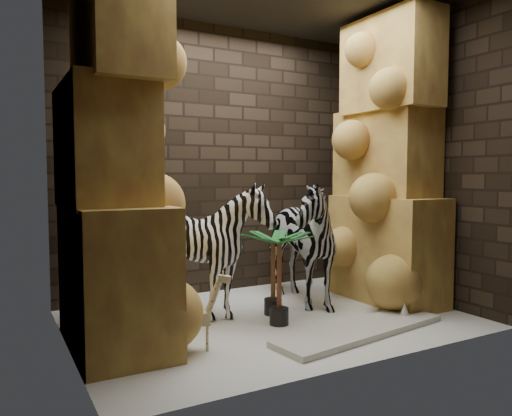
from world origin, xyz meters
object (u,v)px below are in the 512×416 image
zebra_left (208,257)px  surfboard (361,330)px  zebra_right (292,232)px  palm_front (273,273)px  giraffe_toy (196,310)px  palm_back (279,278)px

zebra_left → surfboard: zebra_left is taller
zebra_right → palm_front: 0.59m
giraffe_toy → surfboard: size_ratio=0.36×
zebra_left → giraffe_toy: size_ratio=2.04×
palm_back → surfboard: 0.82m
zebra_right → surfboard: size_ratio=0.88×
palm_back → palm_front: bearing=68.9°
zebra_left → palm_front: bearing=-5.2°
zebra_right → giraffe_toy: zebra_right is taller
zebra_right → surfboard: zebra_right is taller
surfboard → zebra_left: bearing=124.2°
palm_back → surfboard: (0.48, -0.54, -0.39)m
zebra_right → surfboard: bearing=-87.0°
palm_front → palm_back: bearing=-111.1°
palm_front → giraffe_toy: bearing=-151.4°
zebra_left → palm_front: (0.58, -0.20, -0.17)m
zebra_right → zebra_left: (-0.97, -0.07, -0.17)m
palm_front → zebra_left: bearing=161.1°
zebra_right → palm_back: (-0.51, -0.57, -0.33)m
zebra_left → surfboard: bearing=-33.8°
zebra_left → giraffe_toy: 0.89m
giraffe_toy → zebra_left: bearing=83.4°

